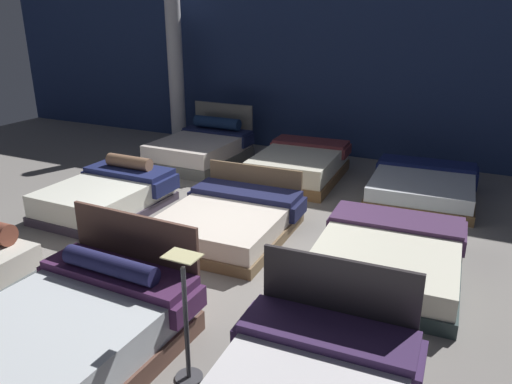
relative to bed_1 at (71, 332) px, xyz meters
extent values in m
cube|color=gray|center=(-0.02, 2.65, -0.30)|extent=(18.00, 18.00, 0.02)
cube|color=navy|center=(-0.02, 7.61, 1.46)|extent=(18.00, 0.06, 3.50)
cube|color=brown|center=(0.00, -0.08, -0.19)|extent=(1.66, 2.04, 0.21)
cube|color=silver|center=(0.00, -0.08, 0.07)|extent=(1.59, 1.98, 0.32)
cube|color=brown|center=(0.02, 0.92, 0.25)|extent=(1.53, 0.07, 1.08)
cube|color=#49244D|center=(0.01, 0.65, 0.28)|extent=(1.61, 0.52, 0.08)
cube|color=#49244D|center=(-0.81, 0.66, 0.13)|extent=(0.09, 0.49, 0.21)
cube|color=#49244D|center=(0.83, 0.63, 0.13)|extent=(0.09, 0.49, 0.21)
cylinder|color=#21214E|center=(0.01, 0.55, 0.40)|extent=(1.06, 0.21, 0.19)
cube|color=#2E2A2B|center=(2.14, 0.94, 0.24)|extent=(1.34, 0.11, 1.07)
cube|color=#3F2955|center=(2.15, 0.66, 0.25)|extent=(1.43, 0.57, 0.07)
cube|color=#3F2955|center=(1.43, 0.63, 0.06)|extent=(0.10, 0.51, 0.31)
cube|color=#3F2955|center=(2.87, 0.70, 0.06)|extent=(0.10, 0.51, 0.31)
cube|color=#332B3A|center=(-2.17, 2.84, -0.22)|extent=(1.42, 1.92, 0.13)
cube|color=white|center=(-2.17, 2.84, 0.01)|extent=(1.36, 1.86, 0.33)
cube|color=navy|center=(-2.17, 3.46, 0.21)|extent=(1.40, 0.64, 0.08)
cube|color=navy|center=(-2.89, 3.46, 0.05)|extent=(0.08, 0.64, 0.24)
cube|color=navy|center=(-1.45, 3.46, 0.05)|extent=(0.08, 0.64, 0.24)
cylinder|color=#8B654A|center=(-2.17, 3.47, 0.35)|extent=(0.82, 0.21, 0.21)
cube|color=brown|center=(-0.02, 2.86, -0.21)|extent=(1.69, 2.00, 0.15)
cube|color=beige|center=(-0.02, 2.86, -0.01)|extent=(1.62, 1.94, 0.25)
cube|color=brown|center=(-0.06, 3.83, 0.10)|extent=(1.52, 0.10, 0.77)
cube|color=#1A1D41|center=(-0.05, 3.52, 0.15)|extent=(1.61, 0.61, 0.08)
cube|color=#1A1D41|center=(-0.86, 3.49, 0.00)|extent=(0.11, 0.55, 0.22)
cube|color=#1A1D41|center=(0.77, 3.56, 0.00)|extent=(0.11, 0.55, 0.22)
cube|color=#263535|center=(2.20, 2.79, -0.21)|extent=(1.77, 2.19, 0.17)
cube|color=beige|center=(2.20, 2.79, 0.00)|extent=(1.71, 2.13, 0.25)
cube|color=#492D52|center=(2.16, 3.47, 0.15)|extent=(1.67, 0.76, 0.05)
cube|color=#492D52|center=(1.34, 3.42, 0.03)|extent=(0.09, 0.67, 0.20)
cube|color=#492D52|center=(2.98, 3.52, 0.03)|extent=(0.09, 0.67, 0.20)
cube|color=#575854|center=(-2.23, 5.69, -0.18)|extent=(1.52, 2.02, 0.22)
cube|color=silver|center=(-2.23, 5.69, 0.08)|extent=(1.46, 1.96, 0.30)
cube|color=#575854|center=(-2.22, 6.69, 0.25)|extent=(1.41, 0.05, 1.09)
cube|color=#182148|center=(-2.23, 6.42, 0.26)|extent=(1.49, 0.50, 0.05)
cube|color=#182148|center=(-2.97, 6.43, 0.12)|extent=(0.05, 0.48, 0.23)
cube|color=#182148|center=(-1.48, 6.41, 0.12)|extent=(0.05, 0.48, 0.23)
cylinder|color=#14274C|center=(-2.23, 6.42, 0.42)|extent=(1.06, 0.25, 0.24)
cube|color=brown|center=(-0.03, 5.63, -0.19)|extent=(1.55, 2.14, 0.20)
cube|color=beige|center=(-0.03, 5.63, 0.07)|extent=(1.49, 2.08, 0.33)
cube|color=brown|center=(-0.07, 6.34, 0.26)|extent=(1.45, 0.65, 0.06)
cube|color=brown|center=(-0.79, 6.30, 0.14)|extent=(0.09, 0.58, 0.18)
cube|color=brown|center=(0.65, 6.38, 0.14)|extent=(0.09, 0.58, 0.18)
cube|color=brown|center=(2.18, 5.63, -0.21)|extent=(1.76, 2.07, 0.16)
cube|color=silver|center=(2.18, 5.63, -0.02)|extent=(1.70, 2.00, 0.22)
cube|color=navy|center=(2.14, 6.31, 0.13)|extent=(1.66, 0.64, 0.06)
cube|color=navy|center=(1.32, 6.26, -0.06)|extent=(0.09, 0.55, 0.30)
cube|color=navy|center=(2.96, 6.36, -0.06)|extent=(0.09, 0.55, 0.30)
cylinder|color=#3F3F44|center=(1.07, 0.24, -0.28)|extent=(0.24, 0.24, 0.02)
cylinder|color=#3F3F44|center=(1.07, 0.24, 0.25)|extent=(0.04, 0.04, 1.08)
cube|color=beige|center=(1.07, 0.24, 0.89)|extent=(0.28, 0.20, 0.01)
cylinder|color=silver|center=(-3.55, 6.90, 1.46)|extent=(0.34, 0.34, 3.50)
camera|label=1|loc=(3.10, -2.61, 2.69)|focal=34.82mm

